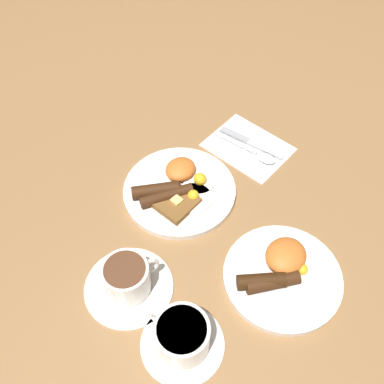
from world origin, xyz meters
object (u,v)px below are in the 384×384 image
Objects in this scene: teacup_far at (182,337)px; breakfast_plate_near at (179,189)px; knife at (248,141)px; breakfast_plate_far at (282,273)px; teacup_near at (128,280)px; spoon at (260,155)px.

breakfast_plate_near is at bearing -135.51° from teacup_far.
knife is (-0.22, 0.02, -0.01)m from breakfast_plate_near.
teacup_near is (0.21, -0.20, 0.01)m from breakfast_plate_far.
breakfast_plate_near is 0.28m from breakfast_plate_far.
teacup_far is at bearing -12.92° from breakfast_plate_far.
breakfast_plate_far is 1.54× the size of teacup_far.
breakfast_plate_far is 1.34× the size of teacup_near.
breakfast_plate_far is 0.23m from teacup_far.
breakfast_plate_far is (0.01, 0.28, 0.00)m from breakfast_plate_near.
teacup_near and teacup_far have the same top height.
breakfast_plate_near is 1.52× the size of spoon.
teacup_near is at bearing -94.30° from spoon.
teacup_near is at bearing -43.15° from breakfast_plate_far.
breakfast_plate_far is at bearing 136.85° from teacup_near.
spoon is (-0.43, -0.02, -0.02)m from teacup_near.
teacup_near reaches higher than spoon.
teacup_far is at bearing 85.63° from teacup_near.
teacup_near is at bearing 20.82° from breakfast_plate_near.
breakfast_plate_near is 1.08× the size of breakfast_plate_far.
breakfast_plate_near is at bearing -114.83° from spoon.
knife is 1.05× the size of spoon.
breakfast_plate_far reaches higher than knife.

